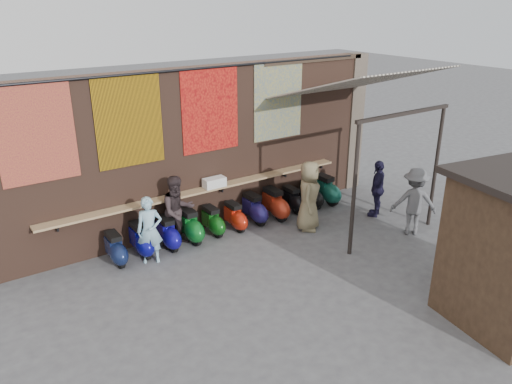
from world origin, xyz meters
The scene contains 33 objects.
ground centered at (0.00, 0.00, 0.00)m, with size 70.00×70.00×0.00m, color #474749.
brick_wall centered at (0.00, 2.70, 2.00)m, with size 10.00×0.40×4.00m, color brown.
pier_right centered at (5.20, 2.70, 2.00)m, with size 0.50×0.50×4.00m, color #4C4238.
eating_counter centered at (0.00, 2.33, 1.10)m, with size 8.00×0.32×0.05m, color #9E7A51.
shelf_box centered at (0.24, 2.30, 1.24)m, with size 0.55×0.27×0.23m, color white.
tapestry_redgold centered at (-3.60, 2.48, 3.00)m, with size 1.50×0.02×2.00m, color maroon.
tapestry_sun centered at (-1.70, 2.48, 3.00)m, with size 1.50×0.02×2.00m, color #C8890B.
tapestry_orange centered at (0.30, 2.48, 3.00)m, with size 1.50×0.02×2.00m, color red.
tapestry_multi centered at (2.30, 2.48, 3.00)m, with size 1.50×0.02×2.00m, color #264C8C.
hang_rail centered at (0.00, 2.47, 3.98)m, with size 0.06×0.06×9.50m, color black.
scooter_stool_0 centered at (-2.46, 1.97, 0.35)m, with size 0.33×0.74×0.70m, color #121E45, non-canonical shape.
scooter_stool_1 centered at (-1.85, 2.03, 0.38)m, with size 0.36×0.80×0.76m, color #0B0B72, non-canonical shape.
scooter_stool_2 centered at (-1.21, 2.00, 0.37)m, with size 0.35×0.79×0.75m, color #110B82, non-canonical shape.
scooter_stool_3 centered at (-0.62, 2.02, 0.40)m, with size 0.38×0.84×0.80m, color #0D611F, non-canonical shape.
scooter_stool_4 centered at (0.01, 2.04, 0.35)m, with size 0.33×0.74×0.70m, color #0F4F13, non-canonical shape.
scooter_stool_5 centered at (0.61, 1.97, 0.35)m, with size 0.33×0.73×0.69m, color #B3200D, non-canonical shape.
scooter_stool_6 centered at (1.25, 2.05, 0.38)m, with size 0.36×0.80×0.76m, color navy, non-canonical shape.
scooter_stool_7 centered at (1.85, 1.96, 0.40)m, with size 0.38×0.85×0.81m, color #A12915, non-canonical shape.
scooter_stool_8 centered at (2.50, 2.04, 0.34)m, with size 0.33×0.72×0.69m, color black, non-canonical shape.
scooter_stool_9 centered at (3.11, 2.01, 0.36)m, with size 0.34×0.75×0.71m, color black, non-canonical shape.
scooter_stool_10 centered at (3.67, 1.99, 0.40)m, with size 0.38×0.85×0.80m, color #175D4C, non-canonical shape.
diner_left centered at (-1.78, 1.63, 0.76)m, with size 0.56×0.36×1.52m, color #8EBBCF.
diner_right centered at (-0.91, 2.00, 0.86)m, with size 0.84×0.65×1.72m, color #2F2426.
shopper_navy centered at (4.21, 0.59, 0.77)m, with size 0.90×0.38×1.54m, color #191531.
shopper_grey centered at (4.11, -0.69, 0.85)m, with size 1.10×0.63×1.70m, color #5A5B5F.
shopper_tan centered at (2.16, 0.97, 0.89)m, with size 0.87×0.57×1.79m, color #7A6D4D.
stall_sign centered at (3.10, -3.12, 1.94)m, with size 1.20×0.04×0.50m, color gold.
stall_shelf centered at (3.10, -3.12, 0.98)m, with size 2.05×0.10×0.06m, color #473321.
awning_canvas centered at (3.50, 0.90, 3.55)m, with size 3.20×3.40×0.03m, color beige.
awning_ledger centered at (3.50, 2.49, 3.95)m, with size 3.30×0.08×0.12m, color #33261C.
awning_header centered at (3.50, -0.60, 3.08)m, with size 3.00×0.08×0.08m, color black.
awning_post_left centered at (2.10, -0.60, 1.55)m, with size 0.09×0.09×3.10m, color black.
awning_post_right centered at (4.90, -0.60, 1.55)m, with size 0.09×0.09×3.10m, color black.
Camera 1 is at (-5.38, -7.75, 5.50)m, focal length 35.00 mm.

